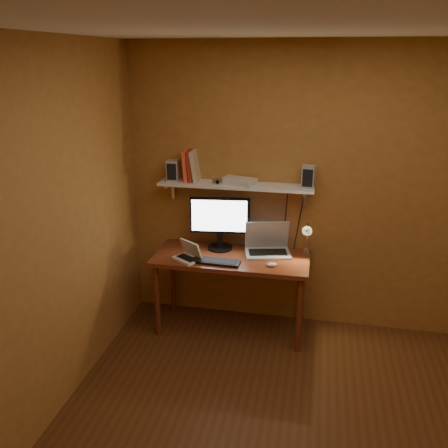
% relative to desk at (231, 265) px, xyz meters
% --- Properties ---
extents(room, '(3.44, 3.24, 2.64)m').
position_rel_desk_xyz_m(room, '(0.68, -1.28, 0.64)').
color(room, '#533015').
rests_on(room, ground).
extents(desk, '(1.40, 0.60, 0.75)m').
position_rel_desk_xyz_m(desk, '(0.00, 0.00, 0.00)').
color(desk, brown).
rests_on(desk, ground).
extents(wall_shelf, '(1.40, 0.25, 0.21)m').
position_rel_desk_xyz_m(wall_shelf, '(0.00, 0.19, 0.69)').
color(wall_shelf, silver).
rests_on(wall_shelf, room).
extents(monitor, '(0.55, 0.26, 0.50)m').
position_rel_desk_xyz_m(monitor, '(-0.14, 0.16, 0.36)').
color(monitor, black).
rests_on(monitor, desk).
extents(laptop, '(0.46, 0.37, 0.29)m').
position_rel_desk_xyz_m(laptop, '(0.31, 0.15, 0.16)').
color(laptop, '#999CA2').
rests_on(laptop, desk).
extents(netbook, '(0.29, 0.27, 0.17)m').
position_rel_desk_xyz_m(netbook, '(-0.36, -0.14, 0.13)').
color(netbook, silver).
rests_on(netbook, desk).
extents(keyboard, '(0.42, 0.16, 0.02)m').
position_rel_desk_xyz_m(keyboard, '(-0.10, -0.17, 0.10)').
color(keyboard, black).
rests_on(keyboard, desk).
extents(mouse, '(0.10, 0.08, 0.03)m').
position_rel_desk_xyz_m(mouse, '(0.38, -0.15, 0.10)').
color(mouse, silver).
rests_on(mouse, desk).
extents(desk_lamp, '(0.09, 0.23, 0.38)m').
position_rel_desk_xyz_m(desk_lamp, '(0.66, 0.13, 0.29)').
color(desk_lamp, silver).
rests_on(desk_lamp, desk).
extents(speaker_left, '(0.11, 0.11, 0.19)m').
position_rel_desk_xyz_m(speaker_left, '(-0.58, 0.19, 0.81)').
color(speaker_left, '#999CA2').
rests_on(speaker_left, wall_shelf).
extents(speaker_right, '(0.12, 0.12, 0.19)m').
position_rel_desk_xyz_m(speaker_right, '(0.64, 0.20, 0.81)').
color(speaker_right, '#999CA2').
rests_on(speaker_right, wall_shelf).
extents(books, '(0.15, 0.19, 0.28)m').
position_rel_desk_xyz_m(books, '(-0.42, 0.22, 0.85)').
color(books, '#F95430').
rests_on(books, wall_shelf).
extents(shelf_camera, '(0.10, 0.05, 0.06)m').
position_rel_desk_xyz_m(shelf_camera, '(-0.15, 0.13, 0.74)').
color(shelf_camera, silver).
rests_on(shelf_camera, wall_shelf).
extents(router, '(0.34, 0.27, 0.05)m').
position_rel_desk_xyz_m(router, '(0.02, 0.19, 0.74)').
color(router, silver).
rests_on(router, wall_shelf).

